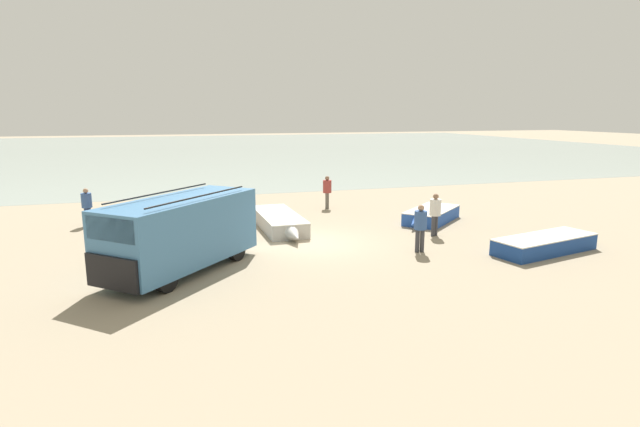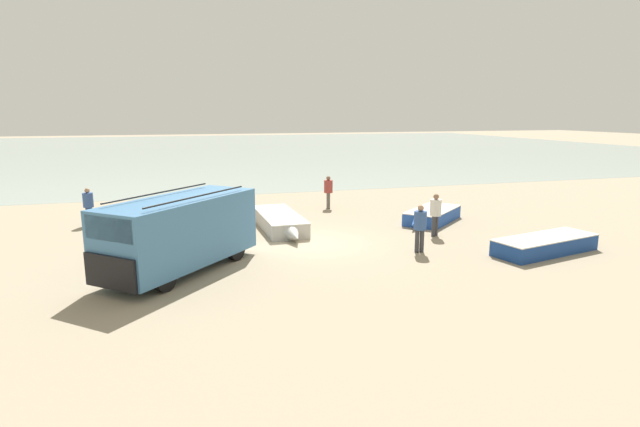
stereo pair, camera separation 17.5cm
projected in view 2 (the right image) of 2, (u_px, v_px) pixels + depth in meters
ground_plane at (312, 244)px, 18.58m from camera, size 200.00×200.00×0.00m
sea_water at (210, 149)px, 67.48m from camera, size 120.00×80.00×0.01m
parked_van at (180, 231)px, 15.16m from camera, size 5.02×5.24×2.41m
fishing_rowboat_0 at (431, 216)px, 22.20m from camera, size 3.71×3.39×0.58m
fishing_rowboat_1 at (280, 222)px, 20.84m from camera, size 1.59×5.34×0.63m
fishing_rowboat_2 at (148, 225)px, 20.29m from camera, size 3.50×3.42×0.58m
fishing_rowboat_3 at (548, 244)px, 17.42m from camera, size 4.94×2.17×0.57m
fisherman_0 at (436, 211)px, 19.55m from camera, size 0.44×0.44×1.69m
fisherman_1 at (88, 203)px, 21.50m from camera, size 0.43×0.43×1.62m
fisherman_2 at (328, 189)px, 25.31m from camera, size 0.43×0.43×1.66m
fisherman_3 at (420, 224)px, 17.26m from camera, size 0.44×0.44×1.68m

